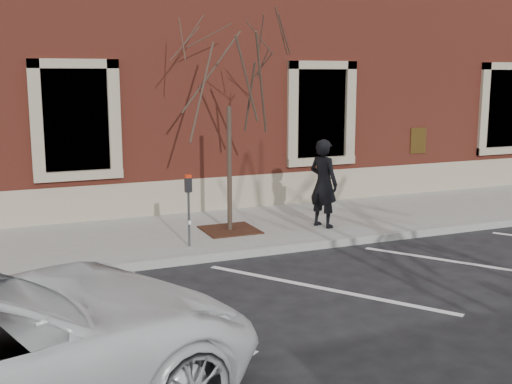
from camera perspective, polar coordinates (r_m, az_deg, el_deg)
name	(u,v)px	position (r m, az deg, el deg)	size (l,w,h in m)	color
ground	(268,254)	(12.30, 1.09, -5.51)	(120.00, 120.00, 0.00)	#28282B
sidewalk_near	(235,230)	(13.85, -1.85, -3.37)	(40.00, 3.50, 0.15)	#A9A79F
curb_near	(269,251)	(12.24, 1.19, -5.24)	(40.00, 0.12, 0.15)	#9E9E99
parking_stripes	(324,289)	(10.42, 6.05, -8.54)	(28.00, 4.40, 0.01)	silver
building_civic	(160,52)	(19.17, -8.51, 12.18)	(40.00, 8.62, 8.00)	maroon
man	(323,183)	(13.70, 6.02, 0.78)	(0.69, 0.45, 1.89)	black
parking_meter	(188,197)	(12.12, -6.03, -0.42)	(0.13, 0.10, 1.38)	#595B60
tree_grate	(230,230)	(13.48, -2.33, -3.38)	(1.11, 1.11, 0.03)	#472516
sapling	(229,71)	(13.08, -2.44, 10.69)	(2.82, 2.82, 4.70)	#443629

